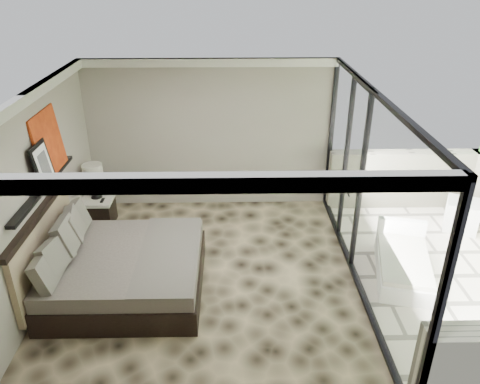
{
  "coord_description": "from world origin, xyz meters",
  "views": [
    {
      "loc": [
        0.4,
        -5.73,
        4.27
      ],
      "look_at": [
        0.52,
        0.4,
        1.25
      ],
      "focal_mm": 35.0,
      "sensor_mm": 36.0,
      "label": 1
    }
  ],
  "objects_px": {
    "lounger": "(403,263)",
    "ottoman": "(462,215)",
    "table_lamp": "(94,177)",
    "bed": "(119,268)",
    "nightstand": "(98,210)"
  },
  "relations": [
    {
      "from": "lounger",
      "to": "ottoman",
      "type": "bearing_deg",
      "value": 55.28
    },
    {
      "from": "ottoman",
      "to": "table_lamp",
      "type": "bearing_deg",
      "value": 177.09
    },
    {
      "from": "bed",
      "to": "ottoman",
      "type": "distance_m",
      "value": 5.9
    },
    {
      "from": "bed",
      "to": "ottoman",
      "type": "xyz_separation_m",
      "value": [
        5.67,
        1.6,
        -0.09
      ]
    },
    {
      "from": "bed",
      "to": "nightstand",
      "type": "relative_size",
      "value": 3.85
    },
    {
      "from": "bed",
      "to": "table_lamp",
      "type": "bearing_deg",
      "value": 112.05
    },
    {
      "from": "lounger",
      "to": "nightstand",
      "type": "bearing_deg",
      "value": 175.38
    },
    {
      "from": "table_lamp",
      "to": "lounger",
      "type": "height_order",
      "value": "table_lamp"
    },
    {
      "from": "nightstand",
      "to": "ottoman",
      "type": "height_order",
      "value": "nightstand"
    },
    {
      "from": "nightstand",
      "to": "table_lamp",
      "type": "bearing_deg",
      "value": 91.72
    },
    {
      "from": "lounger",
      "to": "bed",
      "type": "bearing_deg",
      "value": -162.8
    },
    {
      "from": "nightstand",
      "to": "bed",
      "type": "bearing_deg",
      "value": -76.02
    },
    {
      "from": "nightstand",
      "to": "lounger",
      "type": "relative_size",
      "value": 0.35
    },
    {
      "from": "ottoman",
      "to": "lounger",
      "type": "relative_size",
      "value": 0.33
    },
    {
      "from": "nightstand",
      "to": "lounger",
      "type": "height_order",
      "value": "lounger"
    }
  ]
}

